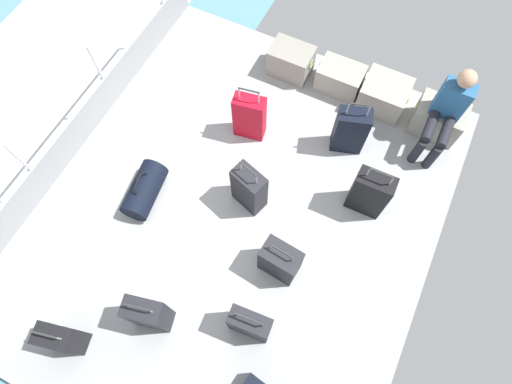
% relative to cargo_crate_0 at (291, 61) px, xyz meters
% --- Properties ---
extents(ground_plane, '(4.40, 5.20, 0.06)m').
position_rel_cargo_crate_0_xyz_m(ground_plane, '(0.30, -2.15, -0.23)').
color(ground_plane, '#939699').
extents(gunwale_port, '(0.06, 5.20, 0.45)m').
position_rel_cargo_crate_0_xyz_m(gunwale_port, '(-1.87, -2.15, 0.02)').
color(gunwale_port, '#939699').
rests_on(gunwale_port, ground_plane).
extents(railing_port, '(0.04, 4.20, 1.02)m').
position_rel_cargo_crate_0_xyz_m(railing_port, '(-1.87, -2.15, 0.58)').
color(railing_port, silver).
rests_on(railing_port, ground_plane).
extents(sea_wake, '(12.00, 12.00, 0.01)m').
position_rel_cargo_crate_0_xyz_m(sea_wake, '(-3.30, -2.15, -0.54)').
color(sea_wake, '#598C9E').
rests_on(sea_wake, ground_plane).
extents(cargo_crate_0, '(0.59, 0.39, 0.40)m').
position_rel_cargo_crate_0_xyz_m(cargo_crate_0, '(0.00, 0.00, 0.00)').
color(cargo_crate_0, gray).
rests_on(cargo_crate_0, ground_plane).
extents(cargo_crate_1, '(0.60, 0.39, 0.36)m').
position_rel_cargo_crate_0_xyz_m(cargo_crate_1, '(0.68, 0.04, -0.02)').
color(cargo_crate_1, gray).
rests_on(cargo_crate_1, ground_plane).
extents(cargo_crate_2, '(0.60, 0.50, 0.39)m').
position_rel_cargo_crate_0_xyz_m(cargo_crate_2, '(1.28, 0.03, -0.01)').
color(cargo_crate_2, '#9E9989').
rests_on(cargo_crate_2, ground_plane).
extents(cargo_crate_3, '(0.61, 0.42, 0.42)m').
position_rel_cargo_crate_0_xyz_m(cargo_crate_3, '(2.00, -0.03, 0.01)').
color(cargo_crate_3, gray).
rests_on(cargo_crate_3, ground_plane).
extents(passenger_seated, '(0.34, 0.66, 1.12)m').
position_rel_cargo_crate_0_xyz_m(passenger_seated, '(2.00, -0.22, 0.39)').
color(passenger_seated, '#26598C').
rests_on(passenger_seated, ground_plane).
extents(suitcase_0, '(0.42, 0.29, 0.77)m').
position_rel_cargo_crate_0_xyz_m(suitcase_0, '(0.08, -3.58, 0.12)').
color(suitcase_0, black).
rests_on(suitcase_0, ground_plane).
extents(suitcase_1, '(0.40, 0.25, 0.85)m').
position_rel_cargo_crate_0_xyz_m(suitcase_1, '(-0.05, -1.11, 0.13)').
color(suitcase_1, '#B70C1E').
rests_on(suitcase_1, ground_plane).
extents(suitcase_2, '(0.43, 0.22, 0.66)m').
position_rel_cargo_crate_0_xyz_m(suitcase_2, '(1.01, -3.22, 0.06)').
color(suitcase_2, black).
rests_on(suitcase_2, ground_plane).
extents(suitcase_3, '(0.42, 0.32, 0.82)m').
position_rel_cargo_crate_0_xyz_m(suitcase_3, '(0.36, -1.95, 0.12)').
color(suitcase_3, black).
rests_on(suitcase_3, ground_plane).
extents(suitcase_5, '(0.42, 0.33, 0.87)m').
position_rel_cargo_crate_0_xyz_m(suitcase_5, '(1.10, -0.75, 0.14)').
color(suitcase_5, black).
rests_on(suitcase_5, ground_plane).
extents(suitcase_6, '(0.39, 0.29, 0.64)m').
position_rel_cargo_crate_0_xyz_m(suitcase_6, '(-0.57, -4.15, 0.06)').
color(suitcase_6, black).
rests_on(suitcase_6, ground_plane).
extents(suitcase_7, '(0.43, 0.29, 0.64)m').
position_rel_cargo_crate_0_xyz_m(suitcase_7, '(1.01, -2.52, 0.06)').
color(suitcase_7, black).
rests_on(suitcase_7, ground_plane).
extents(suitcase_8, '(0.41, 0.23, 0.85)m').
position_rel_cargo_crate_0_xyz_m(suitcase_8, '(1.58, -1.42, 0.14)').
color(suitcase_8, black).
rests_on(suitcase_8, ground_plane).
extents(duffel_bag, '(0.40, 0.68, 0.47)m').
position_rel_cargo_crate_0_xyz_m(duffel_bag, '(-0.74, -2.43, -0.04)').
color(duffel_bag, black).
rests_on(duffel_bag, ground_plane).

